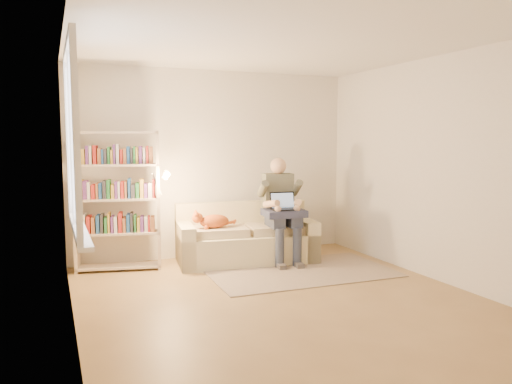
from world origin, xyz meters
name	(u,v)px	position (x,y,z in m)	size (l,w,h in m)	color
floor	(283,301)	(0.00, 0.00, 0.00)	(4.50, 4.50, 0.00)	olive
ceiling	(284,40)	(0.00, 0.00, 2.60)	(4.00, 4.50, 0.02)	white
wall_left	(70,180)	(-2.00, 0.00, 1.30)	(0.02, 4.50, 2.60)	silver
wall_right	(441,170)	(2.00, 0.00, 1.30)	(0.02, 4.50, 2.60)	silver
wall_back	(214,164)	(0.00, 2.25, 1.30)	(4.00, 0.02, 2.60)	silver
wall_front	(452,199)	(0.00, -2.25, 1.30)	(4.00, 0.02, 2.60)	silver
window	(75,170)	(-1.95, 0.20, 1.38)	(0.12, 1.52, 1.69)	white
sofa	(246,240)	(0.27, 1.74, 0.28)	(1.92, 1.06, 0.78)	beige
person	(281,204)	(0.70, 1.53, 0.78)	(0.47, 0.68, 1.40)	#686A56
cat	(215,221)	(-0.18, 1.68, 0.59)	(0.61, 0.26, 0.22)	orange
blanket	(284,213)	(0.68, 1.39, 0.68)	(0.53, 0.43, 0.09)	#2B304C
laptop	(283,205)	(0.68, 1.40, 0.78)	(0.37, 0.31, 0.30)	black
bookshelf	(118,194)	(-1.38, 1.90, 0.97)	(1.15, 0.55, 1.76)	beige
rug	(300,271)	(0.68, 0.93, 0.01)	(2.26, 1.34, 0.01)	gray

